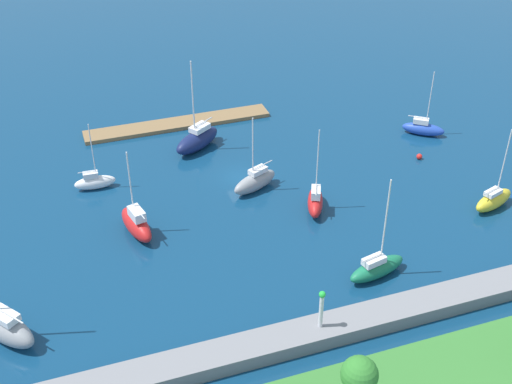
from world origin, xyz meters
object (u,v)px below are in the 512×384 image
object	(u,v)px
park_tree_east	(359,375)
sailboat_navy_east_end	(197,139)
pier_dock	(178,124)
sailboat_blue_lone_north	(423,128)
sailboat_gray_off_beacon	(4,326)
sailboat_yellow_lone_south	(494,200)
sailboat_red_by_breakwater	(315,201)
mooring_buoy_red	(419,157)
sailboat_gray_mid_basin	(255,181)
sailboat_green_inner_mooring	(377,268)
sailboat_red_outer_mooring	(136,224)
harbor_beacon	(321,307)
sailboat_white_along_channel	(95,182)

from	to	relation	value
park_tree_east	sailboat_navy_east_end	distance (m)	42.52
pier_dock	sailboat_blue_lone_north	size ratio (longest dim) A/B	2.83
pier_dock	sailboat_gray_off_beacon	xyz separation A→B (m)	(22.25, 32.48, 1.12)
park_tree_east	sailboat_yellow_lone_south	bearing A→B (deg)	-142.84
park_tree_east	sailboat_yellow_lone_south	world-z (taller)	sailboat_yellow_lone_south
pier_dock	sailboat_red_by_breakwater	xyz separation A→B (m)	(-9.23, 23.71, 0.94)
sailboat_blue_lone_north	mooring_buoy_red	size ratio (longest dim) A/B	12.42
sailboat_gray_mid_basin	sailboat_green_inner_mooring	world-z (taller)	sailboat_green_inner_mooring
sailboat_gray_mid_basin	sailboat_yellow_lone_south	distance (m)	25.62
sailboat_gray_mid_basin	sailboat_green_inner_mooring	bearing A→B (deg)	84.46
pier_dock	sailboat_navy_east_end	world-z (taller)	sailboat_navy_east_end
sailboat_red_outer_mooring	sailboat_gray_off_beacon	size ratio (longest dim) A/B	0.71
sailboat_gray_off_beacon	mooring_buoy_red	bearing A→B (deg)	-110.58
park_tree_east	sailboat_yellow_lone_south	distance (m)	32.81
park_tree_east	mooring_buoy_red	xyz separation A→B (m)	(-23.96, -31.25, -4.43)
sailboat_gray_mid_basin	sailboat_yellow_lone_south	world-z (taller)	sailboat_yellow_lone_south
sailboat_navy_east_end	sailboat_blue_lone_north	bearing A→B (deg)	133.90
sailboat_yellow_lone_south	sailboat_red_outer_mooring	bearing A→B (deg)	149.94
sailboat_red_by_breakwater	sailboat_blue_lone_north	bearing A→B (deg)	-36.57
harbor_beacon	sailboat_gray_off_beacon	size ratio (longest dim) A/B	0.28
sailboat_red_by_breakwater	sailboat_green_inner_mooring	bearing A→B (deg)	-150.50
sailboat_white_along_channel	sailboat_red_by_breakwater	distance (m)	24.59
park_tree_east	sailboat_green_inner_mooring	size ratio (longest dim) A/B	0.49
sailboat_red_outer_mooring	sailboat_gray_off_beacon	world-z (taller)	sailboat_gray_off_beacon
sailboat_white_along_channel	mooring_buoy_red	world-z (taller)	sailboat_white_along_channel
pier_dock	sailboat_green_inner_mooring	bearing A→B (deg)	106.30
sailboat_navy_east_end	sailboat_red_by_breakwater	size ratio (longest dim) A/B	1.22
sailboat_blue_lone_north	sailboat_white_along_channel	bearing A→B (deg)	-143.73
sailboat_yellow_lone_south	sailboat_navy_east_end	xyz separation A→B (m)	(26.49, -22.68, 0.24)
sailboat_navy_east_end	mooring_buoy_red	bearing A→B (deg)	121.14
sailboat_green_inner_mooring	sailboat_gray_off_beacon	bearing A→B (deg)	162.38
mooring_buoy_red	sailboat_gray_mid_basin	bearing A→B (deg)	-0.24
harbor_beacon	sailboat_blue_lone_north	xyz separation A→B (m)	(-26.70, -28.27, -2.61)
sailboat_yellow_lone_south	sailboat_gray_mid_basin	bearing A→B (deg)	134.81
harbor_beacon	sailboat_green_inner_mooring	bearing A→B (deg)	-146.02
sailboat_yellow_lone_south	mooring_buoy_red	world-z (taller)	sailboat_yellow_lone_south
park_tree_east	mooring_buoy_red	size ratio (longest dim) A/B	7.44
sailboat_blue_lone_north	sailboat_navy_east_end	size ratio (longest dim) A/B	0.74
sailboat_white_along_channel	sailboat_yellow_lone_south	bearing A→B (deg)	-22.41
sailboat_white_along_channel	sailboat_gray_off_beacon	xyz separation A→B (m)	(9.99, 20.72, 0.50)
sailboat_green_inner_mooring	sailboat_navy_east_end	world-z (taller)	sailboat_navy_east_end
harbor_beacon	sailboat_gray_mid_basin	distance (m)	23.28
park_tree_east	sailboat_white_along_channel	size ratio (longest dim) A/B	0.64
sailboat_red_outer_mooring	sailboat_white_along_channel	size ratio (longest dim) A/B	1.17
park_tree_east	sailboat_red_outer_mooring	bearing A→B (deg)	-68.61
pier_dock	sailboat_yellow_lone_south	xyz separation A→B (m)	(-27.34, 29.46, 0.79)
sailboat_navy_east_end	sailboat_red_by_breakwater	distance (m)	18.88
harbor_beacon	sailboat_blue_lone_north	bearing A→B (deg)	-133.36
sailboat_yellow_lone_south	sailboat_white_along_channel	xyz separation A→B (m)	(39.60, -17.70, -0.17)
pier_dock	sailboat_blue_lone_north	bearing A→B (deg)	156.48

